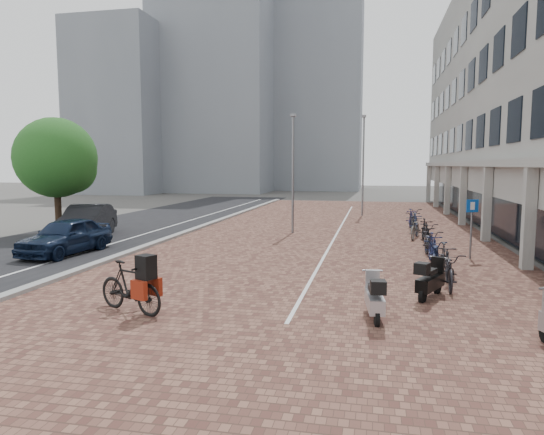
% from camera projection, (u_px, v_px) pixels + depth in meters
% --- Properties ---
extents(ground, '(140.00, 140.00, 0.00)m').
position_uv_depth(ground, '(228.00, 286.00, 13.66)').
color(ground, '#474442').
rests_on(ground, ground).
extents(plaza_brick, '(14.50, 42.00, 0.04)m').
position_uv_depth(plaza_brick, '(334.00, 231.00, 24.93)').
color(plaza_brick, brown).
rests_on(plaza_brick, ground).
extents(street_asphalt, '(8.00, 50.00, 0.03)m').
position_uv_depth(street_asphalt, '(136.00, 226.00, 27.18)').
color(street_asphalt, black).
rests_on(street_asphalt, ground).
extents(curb, '(0.35, 42.00, 0.14)m').
position_uv_depth(curb, '(202.00, 226.00, 26.37)').
color(curb, gray).
rests_on(curb, ground).
extents(lane_line, '(0.12, 44.00, 0.00)m').
position_uv_depth(lane_line, '(170.00, 226.00, 26.77)').
color(lane_line, white).
rests_on(lane_line, street_asphalt).
extents(parking_line, '(0.10, 30.00, 0.00)m').
position_uv_depth(parking_line, '(338.00, 231.00, 24.89)').
color(parking_line, white).
rests_on(parking_line, plaza_brick).
extents(bg_towers, '(33.00, 23.00, 32.00)m').
position_uv_depth(bg_towers, '(231.00, 82.00, 62.72)').
color(bg_towers, gray).
rests_on(bg_towers, ground).
extents(car_navy, '(1.96, 4.19, 1.39)m').
position_uv_depth(car_navy, '(66.00, 236.00, 18.47)').
color(car_navy, black).
rests_on(car_navy, ground).
extents(car_dark, '(2.77, 4.89, 1.53)m').
position_uv_depth(car_dark, '(87.00, 221.00, 22.85)').
color(car_dark, black).
rests_on(car_dark, ground).
extents(hero_bike, '(2.05, 1.25, 1.40)m').
position_uv_depth(hero_bike, '(130.00, 286.00, 11.13)').
color(hero_bike, black).
rests_on(hero_bike, ground).
extents(scooter_mid, '(1.06, 1.54, 1.02)m').
position_uv_depth(scooter_mid, '(430.00, 279.00, 12.31)').
color(scooter_mid, black).
rests_on(scooter_mid, ground).
extents(scooter_back, '(0.62, 1.52, 1.02)m').
position_uv_depth(scooter_back, '(375.00, 297.00, 10.66)').
color(scooter_back, '#B2B2B7').
rests_on(scooter_back, ground).
extents(parking_sign, '(0.43, 0.21, 2.16)m').
position_uv_depth(parking_sign, '(472.00, 220.00, 17.33)').
color(parking_sign, slate).
rests_on(parking_sign, ground).
extents(lamp_near, '(0.12, 0.12, 5.76)m').
position_uv_depth(lamp_near, '(293.00, 175.00, 23.85)').
color(lamp_near, slate).
rests_on(lamp_near, ground).
extents(lamp_far, '(0.12, 0.12, 6.54)m').
position_uv_depth(lamp_far, '(363.00, 167.00, 32.18)').
color(lamp_far, slate).
rests_on(lamp_far, ground).
extents(street_tree, '(3.90, 3.90, 5.68)m').
position_uv_depth(street_tree, '(59.00, 160.00, 23.91)').
color(street_tree, '#382619').
rests_on(street_tree, ground).
extents(bike_row, '(1.27, 15.81, 1.05)m').
position_uv_depth(bike_row, '(424.00, 235.00, 20.07)').
color(bike_row, black).
rests_on(bike_row, ground).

